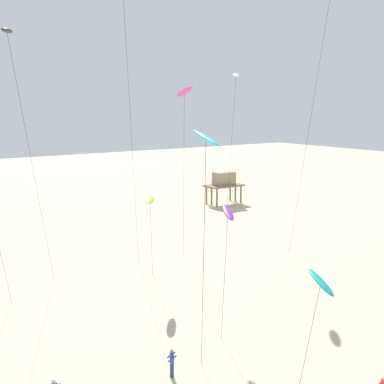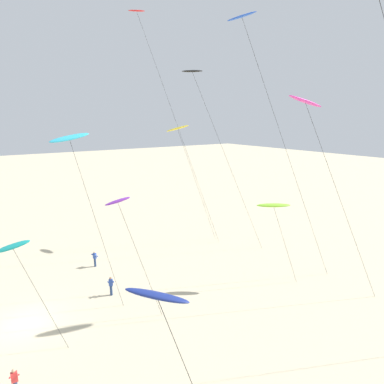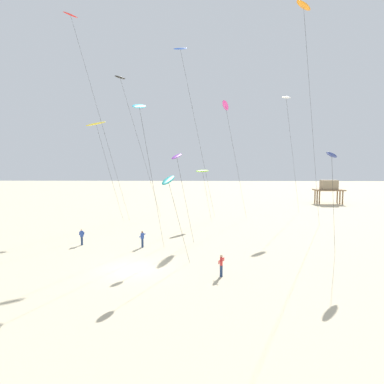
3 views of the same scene
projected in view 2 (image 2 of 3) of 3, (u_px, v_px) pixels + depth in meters
name	position (u px, v px, depth m)	size (l,w,h in m)	color
ground_plane	(26.00, 323.00, 25.11)	(260.00, 260.00, 0.00)	beige
kite_purple	(118.00, 203.00, 24.13)	(2.22, 3.48, 9.47)	purple
kite_yellow	(178.00, 129.00, 39.45)	(3.86, 5.08, 14.17)	yellow
kite_red	(141.00, 24.00, 35.99)	(5.72, 8.59, 26.13)	red
kite_black	(194.00, 75.00, 35.31)	(5.09, 8.06, 19.83)	black
kite_blue	(244.00, 24.00, 27.94)	(5.92, 8.78, 23.51)	blue
kite_cyan	(70.00, 139.00, 24.52)	(2.44, 4.25, 13.99)	#33BFE0
kite_magenta	(306.00, 103.00, 25.21)	(4.53, 7.66, 16.60)	#D8339E
kite_navy	(158.00, 299.00, 11.27)	(2.58, 3.65, 9.43)	navy
kite_lime	(274.00, 206.00, 29.81)	(2.51, 3.58, 7.56)	#8CD833
kite_teal	(13.00, 247.00, 20.85)	(2.15, 3.51, 7.61)	teal
kite_flyer_nearest	(111.00, 285.00, 28.92)	(0.67, 0.68, 1.67)	navy
kite_flyer_middle	(95.00, 258.00, 34.52)	(0.68, 0.67, 1.67)	navy
kite_flyer_furthest	(15.00, 381.00, 18.39)	(0.53, 0.56, 1.67)	navy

